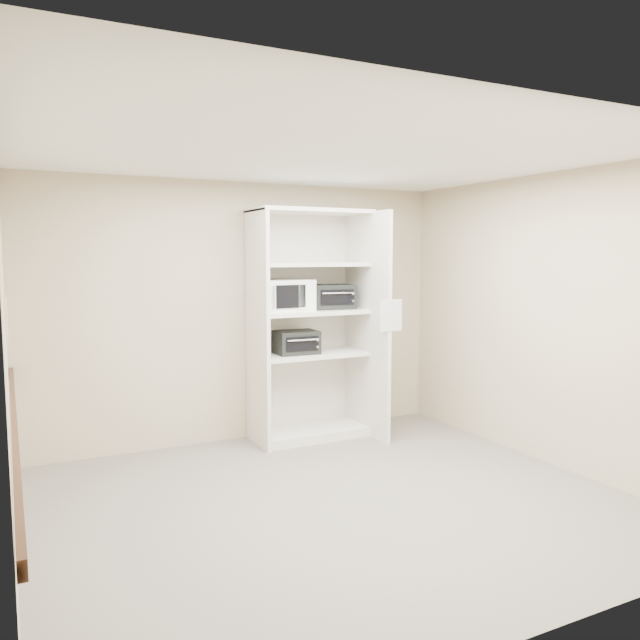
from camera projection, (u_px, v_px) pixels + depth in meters
name	position (u px, v px, depth m)	size (l,w,h in m)	color
floor	(333.00, 502.00, 4.92)	(4.50, 4.00, 0.01)	#68645A
ceiling	(334.00, 154.00, 4.64)	(4.50, 4.00, 0.01)	white
wall_back	(245.00, 312.00, 6.56)	(4.50, 0.02, 2.70)	#C5AD91
wall_front	(528.00, 379.00, 3.01)	(4.50, 0.02, 2.70)	#C5AD91
wall_left	(6.00, 354.00, 3.78)	(0.02, 4.00, 2.70)	#C5AD91
wall_right	(547.00, 320.00, 5.79)	(0.02, 4.00, 2.70)	#C5AD91
shelving_unit	(314.00, 332.00, 6.62)	(1.24, 0.92, 2.42)	beige
microwave	(284.00, 295.00, 6.46)	(0.54, 0.41, 0.32)	white
toaster_oven_upper	(331.00, 297.00, 6.71)	(0.46, 0.34, 0.26)	black
toaster_oven_lower	(296.00, 342.00, 6.51)	(0.43, 0.33, 0.24)	black
paper_sign	(391.00, 315.00, 6.29)	(0.25, 0.01, 0.31)	white
chair_rail	(14.00, 426.00, 3.83)	(0.04, 3.98, 0.08)	#311C10
wall_poster	(7.00, 319.00, 4.51)	(0.01, 0.21, 0.29)	white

